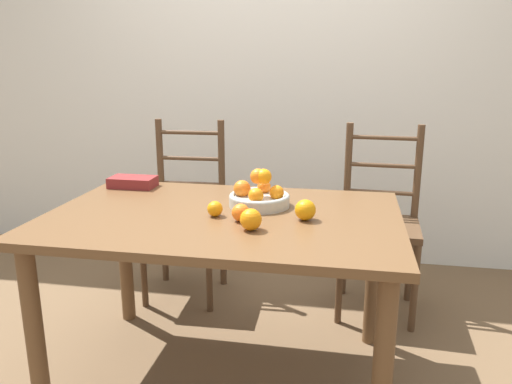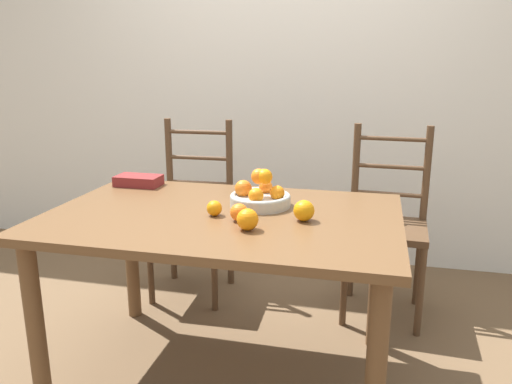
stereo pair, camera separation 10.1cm
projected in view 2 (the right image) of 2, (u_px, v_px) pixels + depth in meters
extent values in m
plane|color=brown|center=(225.00, 373.00, 2.25)|extent=(12.00, 12.00, 0.00)
cube|color=silver|center=(288.00, 71.00, 3.34)|extent=(8.00, 0.06, 2.60)
cube|color=brown|center=(223.00, 217.00, 2.07)|extent=(1.45, 0.95, 0.03)
cylinder|color=brown|center=(36.00, 328.00, 1.94)|extent=(0.07, 0.07, 0.72)
cylinder|color=brown|center=(376.00, 376.00, 1.64)|extent=(0.07, 0.07, 0.72)
cylinder|color=brown|center=(131.00, 254.00, 2.68)|extent=(0.07, 0.07, 0.72)
cylinder|color=brown|center=(377.00, 277.00, 2.39)|extent=(0.07, 0.07, 0.72)
cylinder|color=#B2B7B2|center=(260.00, 201.00, 2.16)|extent=(0.26, 0.26, 0.04)
torus|color=#B2B7B2|center=(260.00, 196.00, 2.15)|extent=(0.26, 0.26, 0.02)
sphere|color=orange|center=(277.00, 193.00, 2.12)|extent=(0.06, 0.06, 0.06)
sphere|color=orange|center=(266.00, 187.00, 2.22)|extent=(0.06, 0.06, 0.06)
sphere|color=orange|center=(243.00, 189.00, 2.17)|extent=(0.07, 0.07, 0.07)
sphere|color=orange|center=(256.00, 196.00, 2.07)|extent=(0.06, 0.06, 0.06)
sphere|color=orange|center=(264.00, 177.00, 2.12)|extent=(0.07, 0.07, 0.07)
sphere|color=orange|center=(259.00, 176.00, 2.13)|extent=(0.07, 0.07, 0.07)
sphere|color=orange|center=(214.00, 208.00, 2.02)|extent=(0.06, 0.06, 0.06)
sphere|color=orange|center=(239.00, 212.00, 1.95)|extent=(0.07, 0.07, 0.07)
sphere|color=orange|center=(248.00, 219.00, 1.85)|extent=(0.08, 0.08, 0.08)
sphere|color=orange|center=(304.00, 211.00, 1.95)|extent=(0.08, 0.08, 0.08)
cylinder|color=#513823|center=(150.00, 265.00, 2.84)|extent=(0.04, 0.04, 0.48)
cylinder|color=#513823|center=(214.00, 270.00, 2.77)|extent=(0.04, 0.04, 0.48)
cylinder|color=#513823|center=(171.00, 201.00, 3.11)|extent=(0.04, 0.04, 1.03)
cylinder|color=#513823|center=(230.00, 205.00, 3.04)|extent=(0.04, 0.04, 1.03)
cube|color=#513823|center=(191.00, 215.00, 2.91)|extent=(0.43, 0.41, 0.04)
cylinder|color=#513823|center=(200.00, 183.00, 3.04)|extent=(0.38, 0.04, 0.02)
cylinder|color=#513823|center=(199.00, 158.00, 3.00)|extent=(0.38, 0.04, 0.02)
cylinder|color=#513823|center=(198.00, 132.00, 2.96)|extent=(0.38, 0.04, 0.02)
cylinder|color=#513823|center=(344.00, 283.00, 2.61)|extent=(0.04, 0.04, 0.48)
cylinder|color=#513823|center=(420.00, 292.00, 2.50)|extent=(0.04, 0.04, 0.48)
cylinder|color=#513823|center=(353.00, 213.00, 2.87)|extent=(0.04, 0.04, 1.03)
cylinder|color=#513823|center=(423.00, 219.00, 2.77)|extent=(0.04, 0.04, 1.03)
cube|color=#513823|center=(386.00, 229.00, 2.66)|extent=(0.44, 0.42, 0.04)
cylinder|color=#513823|center=(389.00, 194.00, 2.79)|extent=(0.38, 0.04, 0.02)
cylinder|color=#513823|center=(391.00, 167.00, 2.75)|extent=(0.38, 0.04, 0.02)
cylinder|color=#513823|center=(393.00, 139.00, 2.71)|extent=(0.38, 0.04, 0.02)
cube|color=maroon|center=(139.00, 181.00, 2.51)|extent=(0.22, 0.13, 0.05)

